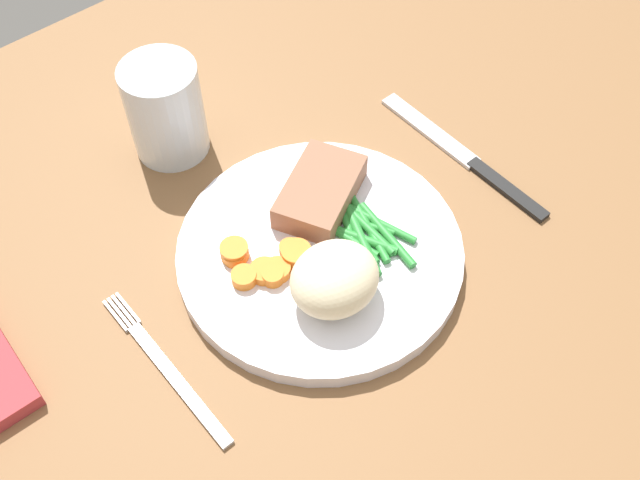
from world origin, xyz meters
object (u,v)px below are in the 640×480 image
(water_glass, at_px, (165,116))
(fork, at_px, (166,368))
(dinner_plate, at_px, (320,252))
(knife, at_px, (465,158))
(meat_portion, at_px, (320,192))

(water_glass, bearing_deg, fork, -124.71)
(dinner_plate, bearing_deg, knife, -0.91)
(fork, xyz_separation_m, water_glass, (0.14, 0.20, 0.04))
(water_glass, bearing_deg, dinner_plate, -82.76)
(fork, bearing_deg, water_glass, 52.48)
(meat_portion, relative_size, water_glass, 0.94)
(fork, distance_m, water_glass, 0.24)
(meat_portion, bearing_deg, fork, -167.98)
(fork, bearing_deg, meat_portion, 9.21)
(fork, distance_m, knife, 0.34)
(knife, relative_size, water_glass, 2.15)
(water_glass, bearing_deg, knife, -43.72)
(knife, bearing_deg, meat_portion, 165.14)
(meat_portion, xyz_separation_m, water_glass, (-0.06, 0.15, 0.01))
(dinner_plate, distance_m, fork, 0.16)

